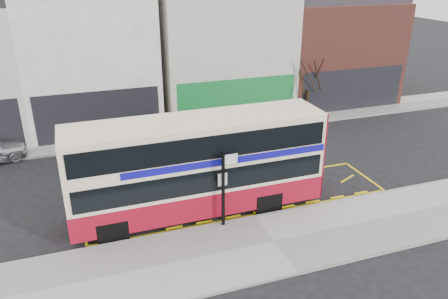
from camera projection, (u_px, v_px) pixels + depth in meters
name	position (u px, v px, depth m)	size (l,w,h in m)	color
ground	(251.00, 215.00, 19.25)	(120.00, 120.00, 0.00)	black
pavement	(274.00, 242.00, 17.22)	(40.00, 4.00, 0.15)	#A7A39F
kerb	(255.00, 218.00, 18.89)	(40.00, 0.15, 0.15)	gray
far_pavement	(188.00, 130.00, 28.76)	(50.00, 3.00, 0.15)	#A7A39F
road_markings	(238.00, 198.00, 20.64)	(14.00, 3.40, 0.01)	yellow
terrace_left	(88.00, 44.00, 28.49)	(8.00, 8.01, 11.80)	white
terrace_green_shop	(219.00, 40.00, 31.29)	(9.00, 8.01, 11.30)	#BBB7A9
terrace_right	(327.00, 41.00, 34.19)	(9.00, 8.01, 10.30)	brown
double_decker_bus	(199.00, 165.00, 18.63)	(10.94, 2.60, 4.37)	#FFE7C2
bus_stop_post	(225.00, 183.00, 17.53)	(0.82, 0.14, 3.29)	black
car_grey	(165.00, 130.00, 26.90)	(1.46, 4.19, 1.38)	#3D4045
car_white	(286.00, 121.00, 28.43)	(1.92, 4.73, 1.37)	white
street_tree_right	(310.00, 66.00, 29.75)	(2.53, 2.53, 5.47)	black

